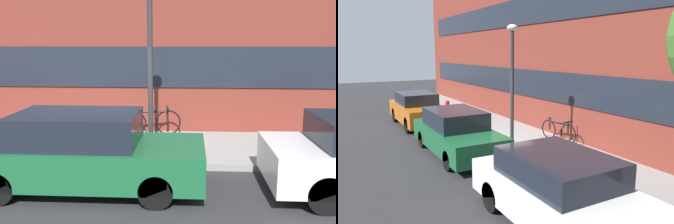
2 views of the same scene
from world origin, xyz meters
The scene contains 5 objects.
ground_plane centered at (0.00, 0.00, 0.00)m, with size 56.00×56.00×0.00m, color #2B2B2D.
sidewalk_strip centered at (0.00, 1.42, 0.07)m, with size 28.00×2.83×0.14m.
parked_car_green centered at (0.23, -1.05, 0.68)m, with size 4.14×1.69×1.39m.
bicycle centered at (1.06, 2.34, 0.53)m, with size 1.59×0.44×0.77m.
lamp_post centered at (1.26, 0.36, 2.57)m, with size 0.32×0.32×3.84m.
Camera 1 is at (2.09, -7.35, 2.62)m, focal length 40.00 mm.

